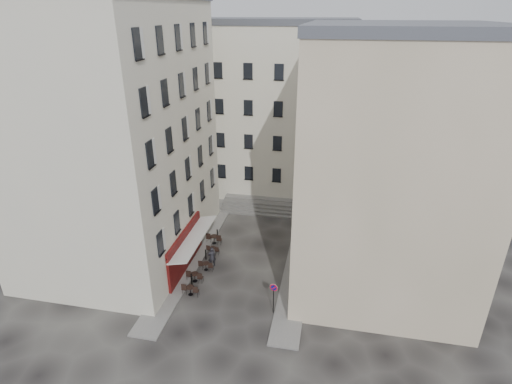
% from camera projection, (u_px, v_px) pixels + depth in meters
% --- Properties ---
extents(ground, '(90.00, 90.00, 0.00)m').
position_uv_depth(ground, '(236.00, 282.00, 31.09)').
color(ground, black).
rests_on(ground, ground).
extents(sidewalk_left, '(2.00, 22.00, 0.12)m').
position_uv_depth(sidewalk_left, '(198.00, 248.00, 35.44)').
color(sidewalk_left, slate).
rests_on(sidewalk_left, ground).
extents(sidewalk_right, '(2.00, 18.00, 0.12)m').
position_uv_depth(sidewalk_right, '(298.00, 266.00, 32.93)').
color(sidewalk_right, slate).
rests_on(sidewalk_right, ground).
extents(building_left, '(12.20, 16.20, 20.60)m').
position_uv_depth(building_left, '(113.00, 135.00, 31.38)').
color(building_left, beige).
rests_on(building_left, ground).
extents(building_right, '(12.20, 14.20, 18.60)m').
position_uv_depth(building_right, '(388.00, 164.00, 28.47)').
color(building_right, tan).
rests_on(building_right, ground).
extents(building_back, '(18.20, 10.20, 18.60)m').
position_uv_depth(building_back, '(267.00, 109.00, 44.36)').
color(building_back, beige).
rests_on(building_back, ground).
extents(cafe_storefront, '(1.74, 7.30, 3.50)m').
position_uv_depth(cafe_storefront, '(186.00, 249.00, 31.98)').
color(cafe_storefront, '#44090B').
rests_on(cafe_storefront, ground).
extents(stone_steps, '(9.00, 3.15, 0.80)m').
position_uv_depth(stone_steps, '(265.00, 207.00, 42.14)').
color(stone_steps, '#575552').
rests_on(stone_steps, ground).
extents(bollard_near, '(0.12, 0.12, 0.98)m').
position_uv_depth(bollard_near, '(191.00, 279.00, 30.56)').
color(bollard_near, black).
rests_on(bollard_near, ground).
extents(bollard_mid, '(0.12, 0.12, 0.98)m').
position_uv_depth(bollard_mid, '(206.00, 254.00, 33.68)').
color(bollard_mid, black).
rests_on(bollard_mid, ground).
extents(bollard_far, '(0.12, 0.12, 0.98)m').
position_uv_depth(bollard_far, '(217.00, 233.00, 36.81)').
color(bollard_far, black).
rests_on(bollard_far, ground).
extents(no_parking_sign, '(0.54, 0.16, 2.41)m').
position_uv_depth(no_parking_sign, '(274.00, 293.00, 27.22)').
color(no_parking_sign, black).
rests_on(no_parking_sign, ground).
extents(bistro_table_a, '(1.31, 0.61, 0.92)m').
position_uv_depth(bistro_table_a, '(190.00, 290.00, 29.47)').
color(bistro_table_a, black).
rests_on(bistro_table_a, ground).
extents(bistro_table_b, '(1.33, 0.63, 0.94)m').
position_uv_depth(bistro_table_b, '(195.00, 276.00, 30.93)').
color(bistro_table_b, black).
rests_on(bistro_table_b, ground).
extents(bistro_table_c, '(1.23, 0.58, 0.86)m').
position_uv_depth(bistro_table_c, '(206.00, 266.00, 32.30)').
color(bistro_table_c, black).
rests_on(bistro_table_c, ground).
extents(bistro_table_d, '(1.14, 0.53, 0.80)m').
position_uv_depth(bistro_table_d, '(213.00, 250.00, 34.51)').
color(bistro_table_d, black).
rests_on(bistro_table_d, ground).
extents(bistro_table_e, '(1.42, 0.67, 1.00)m').
position_uv_depth(bistro_table_e, '(214.00, 239.00, 35.99)').
color(bistro_table_e, black).
rests_on(bistro_table_e, ground).
extents(pedestrian, '(0.77, 0.67, 1.77)m').
position_uv_depth(pedestrian, '(212.00, 257.00, 32.67)').
color(pedestrian, black).
rests_on(pedestrian, ground).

